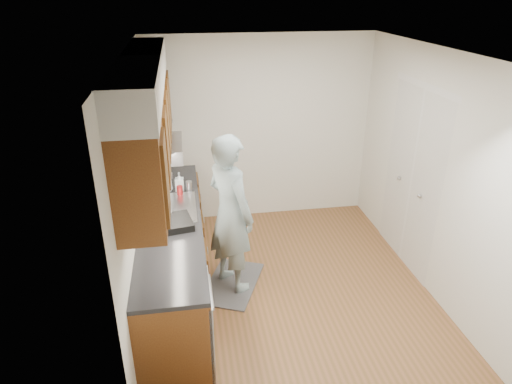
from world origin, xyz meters
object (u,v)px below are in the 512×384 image
Objects in this scene: person at (230,204)px; soap_bottle_a at (167,178)px; dish_rack at (169,224)px; soda_can at (180,191)px; soap_bottle_b at (179,182)px; steel_can at (189,186)px.

person is 0.85m from soap_bottle_a.
person is 0.68m from dish_rack.
soap_bottle_a is 2.60× the size of soda_can.
soap_bottle_b is at bearing 72.09° from dish_rack.
person is 0.64m from steel_can.
soap_bottle_a is at bearing 130.88° from soda_can.
person is 9.33× the size of soap_bottle_b.
person is at bearing -40.54° from soap_bottle_a.
dish_rack is (-0.62, -0.29, -0.02)m from person.
steel_can is at bearing 7.36° from person.
soap_bottle_a is at bearing 178.53° from soap_bottle_b.
soap_bottle_a is at bearing 81.38° from dish_rack.
soap_bottle_a is at bearing 17.59° from person.
person is 16.07× the size of steel_can.
soda_can is at bearing -89.89° from soap_bottle_b.
steel_can is at bearing -12.83° from soap_bottle_a.
soda_can is at bearing 70.40° from dish_rack.
soap_bottle_a reaches higher than dish_rack.
soap_bottle_b is at bearing -1.47° from soap_bottle_a.
steel_can is at bearing 64.51° from dish_rack.
steel_can is at bearing -26.53° from soap_bottle_b.
steel_can reaches higher than soda_can.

